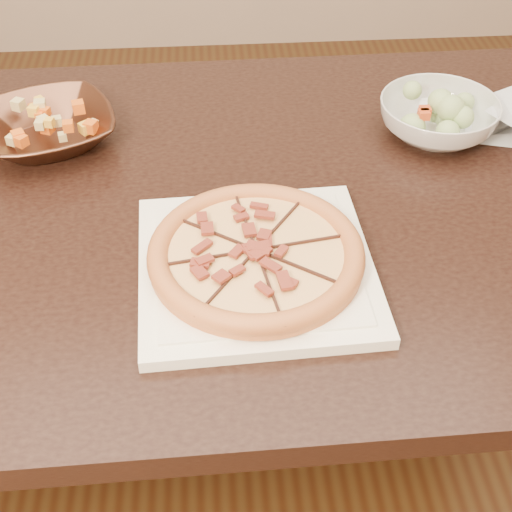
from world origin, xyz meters
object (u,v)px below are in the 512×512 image
object	(u,v)px
plate	(256,267)
salad_bowl	(438,118)
dining_table	(196,248)
bronze_bowl	(47,129)
pizza	(256,254)

from	to	relation	value
plate	salad_bowl	world-z (taller)	salad_bowl
dining_table	bronze_bowl	distance (m)	0.32
plate	bronze_bowl	size ratio (longest dim) A/B	1.48
dining_table	bronze_bowl	world-z (taller)	bronze_bowl
bronze_bowl	salad_bowl	xyz separation A→B (m)	(0.66, -0.02, 0.00)
plate	bronze_bowl	bearing A→B (deg)	133.26
plate	salad_bowl	xyz separation A→B (m)	(0.33, 0.32, 0.02)
pizza	bronze_bowl	xyz separation A→B (m)	(-0.32, 0.34, -0.01)
pizza	salad_bowl	world-z (taller)	salad_bowl
dining_table	pizza	distance (m)	0.23
pizza	bronze_bowl	bearing A→B (deg)	133.26
pizza	bronze_bowl	distance (m)	0.47
pizza	plate	bearing A→B (deg)	-86.78
bronze_bowl	salad_bowl	size ratio (longest dim) A/B	1.10
salad_bowl	dining_table	bearing A→B (deg)	-160.05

